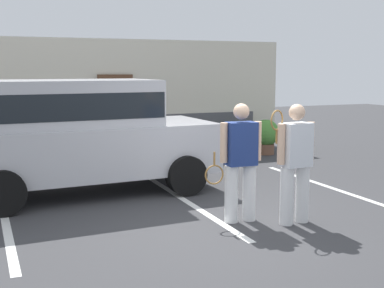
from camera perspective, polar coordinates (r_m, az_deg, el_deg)
name	(u,v)px	position (r m, az deg, el deg)	size (l,w,h in m)	color
ground_plane	(222,229)	(7.44, 3.34, -9.29)	(40.00, 40.00, 0.00)	#38383A
parking_stripe_0	(5,222)	(8.20, -19.84, -8.09)	(0.12, 4.40, 0.01)	silver
parking_stripe_1	(189,203)	(8.80, -0.36, -6.48)	(0.12, 4.40, 0.01)	silver
parking_stripe_2	(331,188)	(10.23, 15.03, -4.66)	(0.12, 4.40, 0.01)	silver
house_frontage	(109,102)	(13.44, -9.13, 4.61)	(9.71, 0.40, 2.99)	beige
parked_suv	(80,131)	(9.48, -12.22, 1.44)	(4.68, 2.34, 2.05)	#B7B7BC
tennis_player_man	(240,161)	(7.61, 5.34, -1.90)	(0.90, 0.29, 1.75)	white
tennis_player_woman	(295,162)	(7.63, 11.30, -1.93)	(0.78, 0.32, 1.75)	white
potted_plant_by_porch	(228,139)	(13.82, 4.02, 0.51)	(0.52, 0.52, 0.68)	gray
potted_plant_secondary	(266,135)	(13.79, 8.14, 0.99)	(0.70, 0.70, 0.92)	brown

